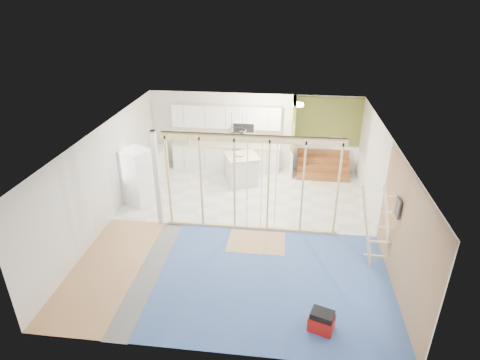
# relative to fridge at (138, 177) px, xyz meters

# --- Properties ---
(room) EXTENTS (7.01, 8.01, 2.61)m
(room) POSITION_rel_fridge_xyz_m (3.04, -1.04, 0.48)
(room) COLOR slate
(room) RESTS_ON ground
(floor_overlays) EXTENTS (7.00, 8.00, 0.03)m
(floor_overlays) POSITION_rel_fridge_xyz_m (3.11, -0.98, -0.81)
(floor_overlays) COLOR beige
(floor_overlays) RESTS_ON room
(stud_frame) EXTENTS (4.66, 0.14, 2.60)m
(stud_frame) POSITION_rel_fridge_xyz_m (2.83, -1.04, 0.75)
(stud_frame) COLOR #DCB686
(stud_frame) RESTS_ON room
(base_cabinets) EXTENTS (4.45, 2.24, 0.93)m
(base_cabinets) POSITION_rel_fridge_xyz_m (1.43, 2.32, -0.36)
(base_cabinets) COLOR white
(base_cabinets) RESTS_ON room
(upper_cabinets) EXTENTS (3.60, 0.41, 0.85)m
(upper_cabinets) POSITION_rel_fridge_xyz_m (2.20, 2.78, 1.00)
(upper_cabinets) COLOR white
(upper_cabinets) RESTS_ON room
(green_partition) EXTENTS (2.25, 1.51, 2.60)m
(green_partition) POSITION_rel_fridge_xyz_m (5.09, 2.62, 0.12)
(green_partition) COLOR olive
(green_partition) RESTS_ON room
(pot_rack) EXTENTS (0.52, 0.52, 0.72)m
(pot_rack) POSITION_rel_fridge_xyz_m (2.74, 0.85, 1.17)
(pot_rack) COLOR black
(pot_rack) RESTS_ON room
(sheathing_panel) EXTENTS (0.02, 4.00, 2.60)m
(sheathing_panel) POSITION_rel_fridge_xyz_m (6.52, -3.04, 0.48)
(sheathing_panel) COLOR tan
(sheathing_panel) RESTS_ON room
(electrical_panel) EXTENTS (0.04, 0.30, 0.40)m
(electrical_panel) POSITION_rel_fridge_xyz_m (6.47, -2.44, 0.83)
(electrical_panel) COLOR #36363B
(electrical_panel) RESTS_ON room
(ceiling_light) EXTENTS (0.32, 0.32, 0.08)m
(ceiling_light) POSITION_rel_fridge_xyz_m (4.44, 1.96, 1.72)
(ceiling_light) COLOR #FFEABF
(ceiling_light) RESTS_ON room
(fridge) EXTENTS (0.96, 0.92, 1.65)m
(fridge) POSITION_rel_fridge_xyz_m (0.00, 0.00, 0.00)
(fridge) COLOR white
(fridge) RESTS_ON room
(island) EXTENTS (1.25, 1.25, 0.94)m
(island) POSITION_rel_fridge_xyz_m (2.79, 1.66, -0.35)
(island) COLOR silver
(island) RESTS_ON room
(bowl) EXTENTS (0.26, 0.26, 0.06)m
(bowl) POSITION_rel_fridge_xyz_m (2.75, 1.63, 0.15)
(bowl) COLOR silver
(bowl) RESTS_ON island
(soap_bottle_a) EXTENTS (0.13, 0.14, 0.29)m
(soap_bottle_a) POSITION_rel_fridge_xyz_m (0.91, 2.55, 0.25)
(soap_bottle_a) COLOR silver
(soap_bottle_a) RESTS_ON base_cabinets
(soap_bottle_b) EXTENTS (0.11, 0.11, 0.21)m
(soap_bottle_b) POSITION_rel_fridge_xyz_m (3.74, 2.70, 0.21)
(soap_bottle_b) COLOR white
(soap_bottle_b) RESTS_ON base_cabinets
(toolbox) EXTENTS (0.53, 0.46, 0.42)m
(toolbox) POSITION_rel_fridge_xyz_m (4.95, -4.28, -0.62)
(toolbox) COLOR #A3130F
(toolbox) RESTS_ON room
(ladder) EXTENTS (1.05, 0.19, 1.98)m
(ladder) POSITION_rel_fridge_xyz_m (6.24, -2.22, 0.19)
(ladder) COLOR #D9B784
(ladder) RESTS_ON room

